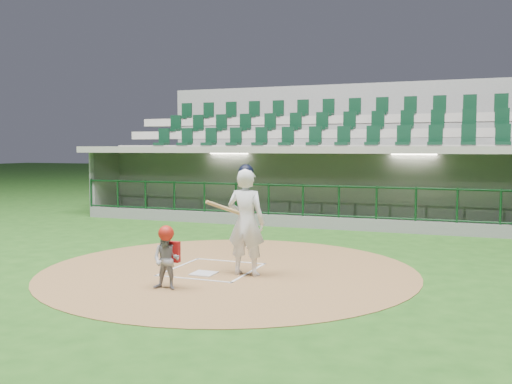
% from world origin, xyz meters
% --- Properties ---
extents(ground, '(120.00, 120.00, 0.00)m').
position_xyz_m(ground, '(0.00, 0.00, 0.00)').
color(ground, '#1F4C15').
rests_on(ground, ground).
extents(dirt_circle, '(7.20, 7.20, 0.01)m').
position_xyz_m(dirt_circle, '(0.30, -0.20, 0.01)').
color(dirt_circle, brown).
rests_on(dirt_circle, ground).
extents(home_plate, '(0.43, 0.43, 0.02)m').
position_xyz_m(home_plate, '(0.00, -0.70, 0.02)').
color(home_plate, silver).
rests_on(home_plate, dirt_circle).
extents(batter_box_chalk, '(1.55, 1.80, 0.01)m').
position_xyz_m(batter_box_chalk, '(0.00, -0.30, 0.02)').
color(batter_box_chalk, silver).
rests_on(batter_box_chalk, ground).
extents(dugout_structure, '(16.40, 3.70, 3.00)m').
position_xyz_m(dugout_structure, '(0.16, 7.83, 0.95)').
color(dugout_structure, slate).
rests_on(dugout_structure, ground).
extents(seating_deck, '(17.00, 6.72, 5.15)m').
position_xyz_m(seating_deck, '(0.00, 10.91, 1.42)').
color(seating_deck, gray).
rests_on(seating_deck, ground).
extents(batter, '(0.90, 0.89, 2.05)m').
position_xyz_m(batter, '(0.76, -0.49, 1.03)').
color(batter, white).
rests_on(batter, dirt_circle).
extents(catcher, '(0.51, 0.41, 1.07)m').
position_xyz_m(catcher, '(-0.07, -1.94, 0.55)').
color(catcher, '#95949A').
rests_on(catcher, dirt_circle).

